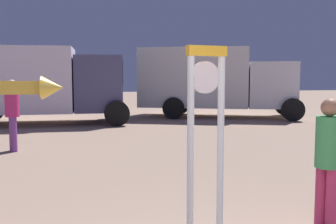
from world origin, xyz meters
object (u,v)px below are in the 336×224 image
(person_distant, at_px, (12,111))
(box_truck_near, at_px, (212,80))
(box_truck_far, at_px, (30,82))
(standing_clock, at_px, (206,130))
(person_near_clock, at_px, (328,158))
(arrow_sign, at_px, (0,118))

(person_distant, distance_m, box_truck_near, 9.51)
(box_truck_far, bearing_deg, standing_clock, -73.06)
(person_distant, relative_size, box_truck_near, 0.24)
(person_distant, relative_size, box_truck_far, 0.25)
(standing_clock, height_order, person_distant, standing_clock)
(box_truck_near, bearing_deg, box_truck_far, -171.26)
(box_truck_near, relative_size, box_truck_far, 1.07)
(person_distant, bearing_deg, box_truck_far, 94.37)
(standing_clock, relative_size, person_near_clock, 1.36)
(arrow_sign, xyz_separation_m, person_near_clock, (3.60, -0.30, -0.49))
(box_truck_far, bearing_deg, person_near_clock, -65.81)
(box_truck_far, bearing_deg, person_distant, -85.63)
(person_near_clock, bearing_deg, box_truck_near, 79.04)
(person_near_clock, bearing_deg, box_truck_far, 114.19)
(standing_clock, distance_m, arrow_sign, 2.14)
(person_near_clock, distance_m, box_truck_far, 12.13)
(person_near_clock, bearing_deg, arrow_sign, 175.24)
(standing_clock, distance_m, person_distant, 6.63)
(arrow_sign, height_order, person_distant, arrow_sign)
(standing_clock, xyz_separation_m, arrow_sign, (-2.07, 0.53, 0.10))
(box_truck_far, bearing_deg, arrow_sign, -82.76)
(person_near_clock, bearing_deg, person_distant, 128.76)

